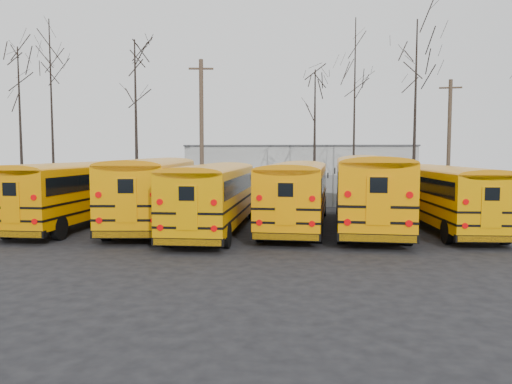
# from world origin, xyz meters

# --- Properties ---
(ground) EXTENTS (120.00, 120.00, 0.00)m
(ground) POSITION_xyz_m (0.00, 0.00, 0.00)
(ground) COLOR black
(ground) RESTS_ON ground
(fence) EXTENTS (40.00, 0.04, 2.00)m
(fence) POSITION_xyz_m (0.00, 12.00, 1.00)
(fence) COLOR gray
(fence) RESTS_ON ground
(distant_building) EXTENTS (22.00, 8.00, 4.00)m
(distant_building) POSITION_xyz_m (2.00, 32.00, 2.00)
(distant_building) COLOR beige
(distant_building) RESTS_ON ground
(bus_a) EXTENTS (2.92, 10.80, 2.99)m
(bus_a) POSITION_xyz_m (-8.38, 2.66, 1.75)
(bus_a) COLOR black
(bus_a) RESTS_ON ground
(bus_b) EXTENTS (3.56, 11.53, 3.18)m
(bus_b) POSITION_xyz_m (-4.76, 3.05, 1.86)
(bus_b) COLOR black
(bus_b) RESTS_ON ground
(bus_c) EXTENTS (2.67, 10.64, 2.96)m
(bus_c) POSITION_xyz_m (-1.77, 1.54, 1.73)
(bus_c) COLOR black
(bus_c) RESTS_ON ground
(bus_d) EXTENTS (3.29, 10.95, 3.02)m
(bus_d) POSITION_xyz_m (1.70, 2.90, 1.77)
(bus_d) COLOR black
(bus_d) RESTS_ON ground
(bus_e) EXTENTS (3.62, 12.02, 3.32)m
(bus_e) POSITION_xyz_m (4.88, 3.07, 1.94)
(bus_e) COLOR black
(bus_e) RESTS_ON ground
(bus_f) EXTENTS (2.62, 10.26, 2.85)m
(bus_f) POSITION_xyz_m (8.28, 2.91, 1.67)
(bus_f) COLOR black
(bus_f) RESTS_ON ground
(utility_pole_left) EXTENTS (1.82, 0.37, 10.25)m
(utility_pole_left) POSITION_xyz_m (-5.35, 17.69, 5.26)
(utility_pole_left) COLOR #4B392A
(utility_pole_left) RESTS_ON ground
(utility_pole_right) EXTENTS (1.48, 0.30, 8.31)m
(utility_pole_right) POSITION_xyz_m (12.04, 15.77, 4.27)
(utility_pole_right) COLOR #473728
(utility_pole_right) RESTS_ON ground
(tree_0) EXTENTS (0.26, 0.26, 10.65)m
(tree_0) POSITION_xyz_m (-17.44, 14.22, 5.33)
(tree_0) COLOR black
(tree_0) RESTS_ON ground
(tree_1) EXTENTS (0.26, 0.26, 12.43)m
(tree_1) POSITION_xyz_m (-15.06, 14.06, 6.21)
(tree_1) COLOR black
(tree_1) RESTS_ON ground
(tree_2) EXTENTS (0.26, 0.26, 11.22)m
(tree_2) POSITION_xyz_m (-9.54, 15.26, 5.61)
(tree_2) COLOR black
(tree_2) RESTS_ON ground
(tree_3) EXTENTS (0.26, 0.26, 9.38)m
(tree_3) POSITION_xyz_m (3.03, 17.62, 4.69)
(tree_3) COLOR black
(tree_3) RESTS_ON ground
(tree_4) EXTENTS (0.26, 0.26, 12.65)m
(tree_4) POSITION_xyz_m (5.71, 16.24, 6.32)
(tree_4) COLOR black
(tree_4) RESTS_ON ground
(tree_5) EXTENTS (0.26, 0.26, 12.42)m
(tree_5) POSITION_xyz_m (9.83, 16.14, 6.21)
(tree_5) COLOR black
(tree_5) RESTS_ON ground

